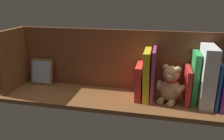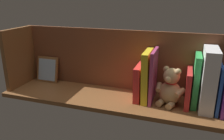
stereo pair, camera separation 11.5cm
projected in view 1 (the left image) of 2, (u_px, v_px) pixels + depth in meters
The scene contains 13 objects.
ground_plane at pixel (112, 98), 119.82cm from camera, with size 116.95×30.12×2.20cm, color brown.
shelf_back_panel at pixel (117, 60), 126.16cm from camera, with size 116.95×1.50×33.32cm, color brown.
shelf_side_divider at pixel (13, 60), 125.89cm from camera, with size 2.40×24.12×33.32cm, color brown.
book_0 at pixel (220, 87), 107.73cm from camera, with size 1.49×19.41×18.33cm, color purple.
book_1 at pixel (215, 83), 108.04cm from camera, with size 1.30×18.45×21.91cm, color blue.
dictionary_thick_white at pixel (207, 76), 107.68cm from camera, with size 6.16×18.75×28.56cm, color silver.
book_2 at pixel (194, 77), 111.19cm from camera, with size 2.62×14.85×24.93cm, color green.
book_3 at pixel (187, 85), 111.98cm from camera, with size 2.25×17.07×17.40cm, color red.
teddy_bear at pixel (170, 86), 111.87cm from camera, with size 14.28×14.25×18.68cm.
book_4 at pixel (153, 74), 113.81cm from camera, with size 1.50×17.66×26.00cm, color #B23F72.
book_5 at pixel (147, 74), 114.63cm from camera, with size 3.15×17.50×25.19cm, color yellow.
book_6 at pixel (139, 81), 116.88cm from camera, with size 3.15×16.86×17.71cm, color red.
picture_frame_leaning at pixel (42, 72), 134.63cm from camera, with size 13.71×4.70×15.42cm.
Camera 1 is at (-23.62, 106.58, 50.51)cm, focal length 36.41 mm.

